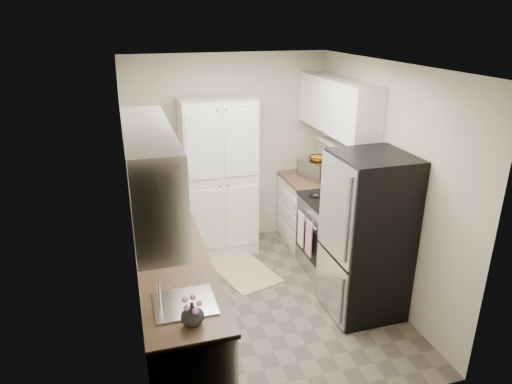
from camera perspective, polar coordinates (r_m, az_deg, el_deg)
ground at (r=5.13m, az=1.09°, el=-13.39°), size 3.20×3.20×0.00m
room_shell at (r=4.40m, az=1.05°, el=4.19°), size 2.64×3.24×2.52m
pantry_cabinet at (r=5.78m, az=-4.67°, el=1.77°), size 0.90×0.55×2.00m
base_cabinet_left at (r=4.38m, az=-9.91°, el=-13.61°), size 0.60×2.30×0.88m
countertop_left at (r=4.13m, az=-10.31°, el=-8.36°), size 0.63×2.33×0.04m
base_cabinet_right at (r=6.21m, az=6.55°, el=-2.44°), size 0.60×0.80×0.88m
countertop_right at (r=6.04m, az=6.73°, el=1.56°), size 0.63×0.83×0.04m
electric_range at (r=5.53m, az=9.61°, el=-5.27°), size 0.71×0.78×1.13m
refrigerator at (r=4.72m, az=13.69°, el=-5.38°), size 0.70×0.72×1.70m
microwave at (r=4.44m, az=-11.11°, el=-3.48°), size 0.44×0.63×0.34m
wine_bottle at (r=4.89m, az=-13.48°, el=-1.63°), size 0.07×0.07×0.29m
flower_vase at (r=3.27m, az=-7.96°, el=-14.84°), size 0.18×0.18×0.17m
cutting_board at (r=5.04m, az=-12.04°, el=-0.65°), size 0.10×0.25×0.32m
toaster_oven at (r=6.01m, az=7.68°, el=2.84°), size 0.45×0.51×0.24m
fruit_basket at (r=5.94m, az=7.68°, el=4.33°), size 0.29×0.29×0.09m
kitchen_mat at (r=5.64m, az=-1.56°, el=-9.84°), size 0.81×1.04×0.01m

